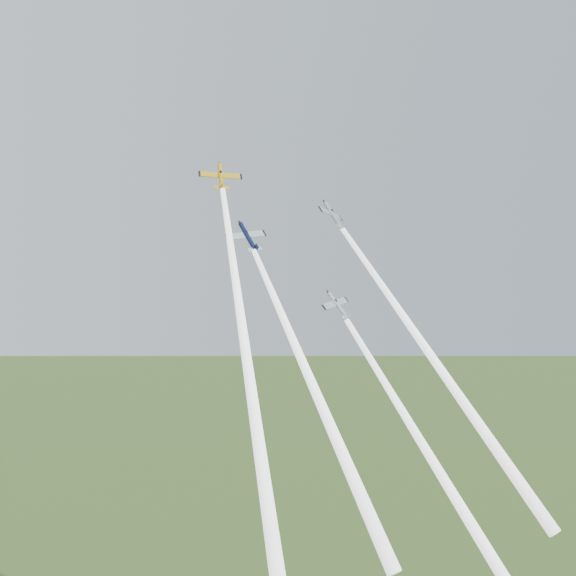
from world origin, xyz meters
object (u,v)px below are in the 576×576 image
object	(u,v)px
plane_yellow	(221,177)
plane_navy	(248,237)
plane_silver_low	(337,305)
plane_silver_right	(333,215)

from	to	relation	value
plane_yellow	plane_navy	xyz separation A→B (m)	(4.19, -2.41, -10.72)
plane_yellow	plane_silver_low	size ratio (longest dim) A/B	1.16
plane_silver_low	plane_yellow	bearing A→B (deg)	117.86
plane_navy	plane_silver_low	world-z (taller)	plane_navy
plane_navy	plane_silver_right	distance (m)	19.41
plane_yellow	plane_navy	size ratio (longest dim) A/B	0.95
plane_silver_right	plane_silver_low	bearing A→B (deg)	-147.61
plane_navy	plane_silver_right	size ratio (longest dim) A/B	1.00
plane_yellow	plane_silver_right	world-z (taller)	plane_yellow
plane_silver_right	plane_silver_low	world-z (taller)	plane_silver_right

